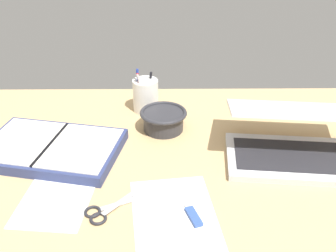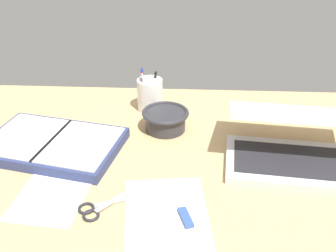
# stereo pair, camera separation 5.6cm
# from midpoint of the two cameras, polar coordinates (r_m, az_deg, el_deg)

# --- Properties ---
(desk_top) EXTENTS (1.40, 1.00, 0.02)m
(desk_top) POSITION_cam_midpoint_polar(r_m,az_deg,el_deg) (1.00, 3.10, -7.05)
(desk_top) COLOR tan
(desk_top) RESTS_ON ground
(laptop) EXTENTS (0.38, 0.32, 0.15)m
(laptop) POSITION_cam_midpoint_polar(r_m,az_deg,el_deg) (1.06, 20.20, -2.85)
(laptop) COLOR silver
(laptop) RESTS_ON desk_top
(bowl) EXTENTS (0.14, 0.14, 0.06)m
(bowl) POSITION_cam_midpoint_polar(r_m,az_deg,el_deg) (1.14, 1.01, 1.02)
(bowl) COLOR #2D2D33
(bowl) RESTS_ON desk_top
(pen_cup) EXTENTS (0.08, 0.08, 0.15)m
(pen_cup) POSITION_cam_midpoint_polar(r_m,az_deg,el_deg) (1.25, -1.50, 4.78)
(pen_cup) COLOR white
(pen_cup) RESTS_ON desk_top
(planner) EXTENTS (0.41, 0.31, 0.03)m
(planner) POSITION_cam_midpoint_polar(r_m,az_deg,el_deg) (1.10, -15.72, -2.70)
(planner) COLOR navy
(planner) RESTS_ON desk_top
(scissors) EXTENTS (0.13, 0.11, 0.01)m
(scissors) POSITION_cam_midpoint_polar(r_m,az_deg,el_deg) (0.88, -9.19, -12.41)
(scissors) COLOR #B7B7BC
(scissors) RESTS_ON desk_top
(paper_sheet_front) EXTENTS (0.22, 0.31, 0.00)m
(paper_sheet_front) POSITION_cam_midpoint_polar(r_m,az_deg,el_deg) (0.85, 1.82, -14.23)
(paper_sheet_front) COLOR white
(paper_sheet_front) RESTS_ON desk_top
(paper_sheet_beside_planner) EXTENTS (0.18, 0.27, 0.00)m
(paper_sheet_beside_planner) POSITION_cam_midpoint_polar(r_m,az_deg,el_deg) (0.96, -14.92, -9.00)
(paper_sheet_beside_planner) COLOR white
(paper_sheet_beside_planner) RESTS_ON desk_top
(usb_drive) EXTENTS (0.04, 0.07, 0.01)m
(usb_drive) POSITION_cam_midpoint_polar(r_m,az_deg,el_deg) (0.85, 4.59, -13.70)
(usb_drive) COLOR #33519E
(usb_drive) RESTS_ON desk_top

